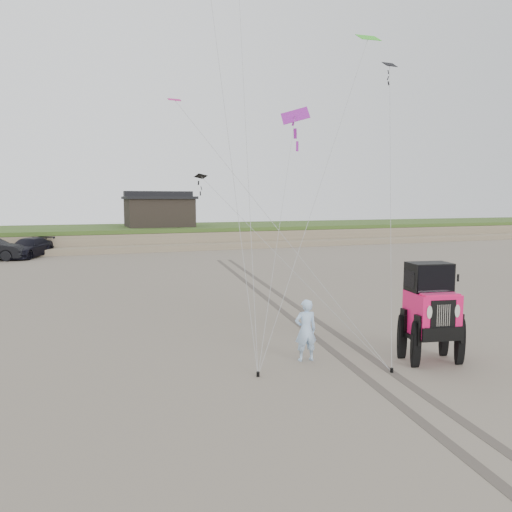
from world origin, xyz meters
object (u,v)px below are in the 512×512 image
object	(u,v)px
cabin	(159,211)
jeep	(431,323)
truck_c	(29,248)
man	(306,330)

from	to	relation	value
cabin	jeep	size ratio (longest dim) A/B	1.13
cabin	truck_c	bearing A→B (deg)	-146.05
cabin	man	bearing A→B (deg)	-93.85
truck_c	jeep	bearing A→B (deg)	-43.54
truck_c	jeep	distance (m)	32.25
cabin	jeep	xyz separation A→B (m)	(0.61, -37.49, -2.19)
truck_c	man	distance (m)	30.08
cabin	man	distance (m)	36.40
jeep	man	distance (m)	3.30
truck_c	man	size ratio (longest dim) A/B	2.98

